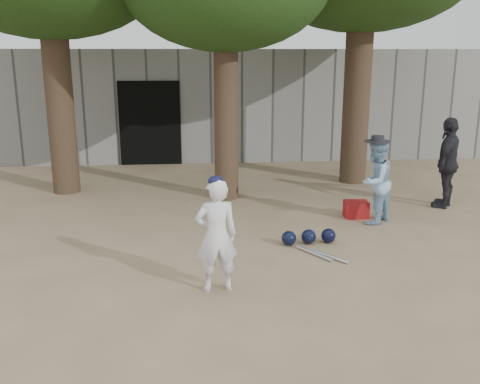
{
  "coord_description": "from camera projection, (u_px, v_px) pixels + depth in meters",
  "views": [
    {
      "loc": [
        -0.04,
        -6.43,
        2.89
      ],
      "look_at": [
        0.6,
        1.0,
        0.95
      ],
      "focal_mm": 40.0,
      "sensor_mm": 36.0,
      "label": 1
    }
  ],
  "objects": [
    {
      "name": "ground",
      "position": [
        201.0,
        283.0,
        6.93
      ],
      "size": [
        70.0,
        70.0,
        0.0
      ],
      "primitive_type": "plane",
      "color": "#937C5E",
      "rests_on": "ground"
    },
    {
      "name": "boy_player",
      "position": [
        216.0,
        236.0,
        6.56
      ],
      "size": [
        0.57,
        0.41,
        1.44
      ],
      "primitive_type": "imported",
      "rotation": [
        0.0,
        0.0,
        3.28
      ],
      "color": "white",
      "rests_on": "ground"
    },
    {
      "name": "spectator_blue",
      "position": [
        375.0,
        182.0,
        9.23
      ],
      "size": [
        0.9,
        0.9,
        1.47
      ],
      "primitive_type": "imported",
      "rotation": [
        0.0,
        0.0,
        3.91
      ],
      "color": "#8DB7DA",
      "rests_on": "ground"
    },
    {
      "name": "spectator_dark",
      "position": [
        448.0,
        163.0,
        10.18
      ],
      "size": [
        0.97,
        1.06,
        1.74
      ],
      "primitive_type": "imported",
      "rotation": [
        0.0,
        0.0,
        4.03
      ],
      "color": "black",
      "rests_on": "ground"
    },
    {
      "name": "red_bag",
      "position": [
        356.0,
        209.0,
        9.68
      ],
      "size": [
        0.44,
        0.34,
        0.3
      ],
      "primitive_type": "cube",
      "rotation": [
        0.0,
        0.0,
        -0.05
      ],
      "color": "maroon",
      "rests_on": "ground"
    },
    {
      "name": "back_building",
      "position": [
        195.0,
        100.0,
        16.52
      ],
      "size": [
        16.0,
        5.24,
        3.0
      ],
      "color": "gray",
      "rests_on": "ground"
    },
    {
      "name": "helmet_row",
      "position": [
        309.0,
        237.0,
        8.33
      ],
      "size": [
        0.87,
        0.29,
        0.23
      ],
      "color": "black",
      "rests_on": "ground"
    },
    {
      "name": "bat_pile",
      "position": [
        321.0,
        255.0,
        7.84
      ],
      "size": [
        0.64,
        0.74,
        0.06
      ],
      "color": "silver",
      "rests_on": "ground"
    }
  ]
}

